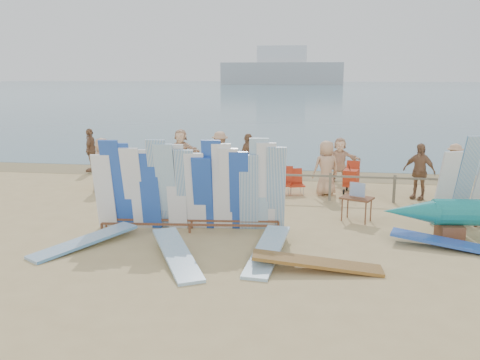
% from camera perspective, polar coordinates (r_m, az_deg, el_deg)
% --- Properties ---
extents(ground, '(160.00, 160.00, 0.00)m').
position_cam_1_polar(ground, '(13.85, 1.96, -5.01)').
color(ground, tan).
rests_on(ground, ground).
extents(ocean, '(320.00, 240.00, 0.02)m').
position_cam_1_polar(ocean, '(141.24, 8.11, 10.12)').
color(ocean, '#456B7C').
rests_on(ocean, ground).
extents(wet_sand_strip, '(40.00, 2.60, 0.01)m').
position_cam_1_polar(wet_sand_strip, '(20.82, 4.27, 0.70)').
color(wet_sand_strip, olive).
rests_on(wet_sand_strip, ground).
extents(distant_ship, '(45.00, 8.00, 14.00)m').
position_cam_1_polar(distant_ship, '(193.65, 4.71, 12.21)').
color(distant_ship, '#999EA3').
rests_on(distant_ship, ocean).
extents(fence, '(12.08, 0.08, 0.90)m').
position_cam_1_polar(fence, '(16.59, 3.18, 0.06)').
color(fence, '#6F6754').
rests_on(fence, ground).
extents(main_surfboard_rack, '(4.95, 1.15, 2.48)m').
position_cam_1_polar(main_surfboard_rack, '(13.08, -5.61, -1.04)').
color(main_surfboard_rack, brown).
rests_on(main_surfboard_rack, ground).
extents(side_surfboard_rack, '(2.26, 1.29, 2.47)m').
position_cam_1_polar(side_surfboard_rack, '(14.94, 24.89, -0.45)').
color(side_surfboard_rack, brown).
rests_on(side_surfboard_rack, ground).
extents(vendor_table, '(0.99, 0.87, 1.09)m').
position_cam_1_polar(vendor_table, '(14.43, 12.94, -3.12)').
color(vendor_table, brown).
rests_on(vendor_table, ground).
extents(flat_board_e, '(1.91, 2.58, 0.27)m').
position_cam_1_polar(flat_board_e, '(12.68, -17.03, -7.16)').
color(flat_board_e, white).
rests_on(flat_board_e, ground).
extents(flat_board_b, '(0.85, 2.74, 0.34)m').
position_cam_1_polar(flat_board_b, '(11.45, 3.11, -8.70)').
color(flat_board_b, '#86B6D7').
rests_on(flat_board_b, ground).
extents(flat_board_c, '(2.72, 0.71, 0.34)m').
position_cam_1_polar(flat_board_c, '(10.86, 8.62, -10.01)').
color(flat_board_c, olive).
rests_on(flat_board_c, ground).
extents(flat_board_a, '(1.77, 2.63, 0.37)m').
position_cam_1_polar(flat_board_a, '(11.31, -7.11, -9.06)').
color(flat_board_a, '#86B6D7').
rests_on(flat_board_a, ground).
extents(flat_board_d, '(2.75, 1.28, 0.28)m').
position_cam_1_polar(flat_board_d, '(12.95, 22.55, -7.16)').
color(flat_board_d, '#244EB6').
rests_on(flat_board_d, ground).
extents(beach_chair_left, '(0.65, 0.67, 0.93)m').
position_cam_1_polar(beach_chair_left, '(17.31, 4.83, -0.68)').
color(beach_chair_left, '#AD2B12').
rests_on(beach_chair_left, ground).
extents(beach_chair_right, '(0.67, 0.69, 0.85)m').
position_cam_1_polar(beach_chair_right, '(17.35, 6.27, -0.76)').
color(beach_chair_right, '#AD2B12').
rests_on(beach_chair_right, ground).
extents(stroller, '(0.70, 0.88, 1.08)m').
position_cam_1_polar(stroller, '(17.76, 12.37, -0.07)').
color(stroller, '#AD2B12').
rests_on(stroller, ground).
extents(beachgoer_0, '(0.70, 0.98, 1.81)m').
position_cam_1_polar(beachgoer_0, '(18.62, -15.15, 1.82)').
color(beachgoer_0, tan).
rests_on(beachgoer_0, ground).
extents(beachgoer_3, '(1.24, 1.03, 1.80)m').
position_cam_1_polar(beachgoer_3, '(20.04, -2.26, 2.90)').
color(beachgoer_3, tan).
rests_on(beachgoer_3, ground).
extents(beachgoer_6, '(1.00, 0.74, 1.85)m').
position_cam_1_polar(beachgoer_6, '(17.23, 9.64, 1.34)').
color(beachgoer_6, tan).
rests_on(beachgoer_6, ground).
extents(beachgoer_extra_1, '(0.60, 1.11, 1.80)m').
position_cam_1_polar(beachgoer_extra_1, '(22.05, -16.42, 3.25)').
color(beachgoer_extra_1, '#8C6042').
rests_on(beachgoer_extra_1, ground).
extents(beachgoer_10, '(1.15, 0.99, 1.83)m').
position_cam_1_polar(beachgoer_10, '(17.42, 19.46, 0.92)').
color(beachgoer_10, '#8C6042').
rests_on(beachgoer_10, ground).
extents(beachgoer_2, '(0.89, 0.72, 1.66)m').
position_cam_1_polar(beachgoer_2, '(17.71, -2.65, 1.47)').
color(beachgoer_2, beige).
rests_on(beachgoer_2, ground).
extents(beachgoer_9, '(0.83, 1.08, 1.55)m').
position_cam_1_polar(beachgoer_9, '(19.98, 22.91, 1.57)').
color(beachgoer_9, tan).
rests_on(beachgoer_9, ground).
extents(beachgoer_5, '(1.58, 0.57, 1.68)m').
position_cam_1_polar(beachgoer_5, '(19.44, 11.12, 2.23)').
color(beachgoer_5, beige).
rests_on(beachgoer_5, ground).
extents(beachgoer_1, '(0.43, 0.62, 1.54)m').
position_cam_1_polar(beachgoer_1, '(19.51, -10.01, 2.10)').
color(beachgoer_1, '#8C6042').
rests_on(beachgoer_1, ground).
extents(beachgoer_4, '(0.94, 1.18, 1.85)m').
position_cam_1_polar(beachgoer_4, '(18.91, 0.91, 2.45)').
color(beachgoer_4, '#8C6042').
rests_on(beachgoer_4, ground).
extents(beachgoer_11, '(1.76, 0.72, 1.85)m').
position_cam_1_polar(beachgoer_11, '(20.63, -6.66, 3.15)').
color(beachgoer_11, beige).
rests_on(beachgoer_11, ground).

